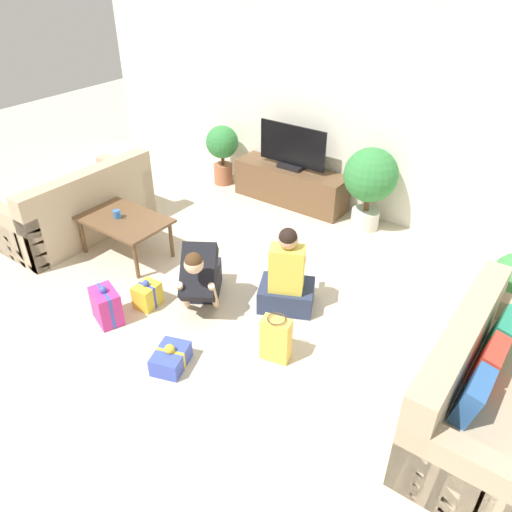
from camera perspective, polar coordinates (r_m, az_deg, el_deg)
name	(u,v)px	position (r m, az deg, el deg)	size (l,w,h in m)	color
ground_plane	(226,309)	(4.91, -3.47, -6.12)	(16.00, 16.00, 0.00)	beige
wall_back	(360,112)	(6.33, 11.85, 15.80)	(8.40, 0.06, 2.60)	white
sofa_left	(78,209)	(6.40, -19.70, 5.10)	(0.89, 1.77, 0.86)	tan
sofa_right	(491,396)	(4.07, 25.29, -14.27)	(0.89, 1.77, 0.86)	tan
coffee_table	(124,222)	(5.70, -14.85, 3.77)	(1.00, 0.64, 0.47)	brown
tv_console	(291,185)	(6.79, 3.97, 8.08)	(1.56, 0.44, 0.50)	brown
tv	(292,150)	(6.60, 4.14, 12.02)	(0.97, 0.20, 0.58)	black
potted_plant_back_right	(370,179)	(6.12, 12.92, 8.53)	(0.64, 0.64, 1.03)	beige
potted_plant_back_left	(222,148)	(7.26, -3.88, 12.23)	(0.46, 0.46, 0.85)	#A36042
person_kneeling	(201,276)	(4.81, -6.28, -2.24)	(0.68, 0.83, 0.78)	#23232D
person_sitting	(287,280)	(4.76, 3.53, -2.75)	(0.64, 0.61, 0.90)	#283351
dog	(279,269)	(5.15, 2.69, -1.45)	(0.18, 0.50, 0.28)	black
gift_box_a	(147,295)	(5.00, -12.31, -4.37)	(0.22, 0.26, 0.30)	yellow
gift_box_b	(171,358)	(4.34, -9.72, -11.43)	(0.35, 0.40, 0.23)	#3D51BC
gift_box_c	(106,306)	(4.88, -16.73, -5.48)	(0.36, 0.30, 0.40)	#CC3389
gift_bag_a	(276,339)	(4.27, 2.30, -9.45)	(0.27, 0.19, 0.44)	#E5B74C
mug	(117,214)	(5.68, -15.59, 4.64)	(0.12, 0.08, 0.09)	#386BAD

